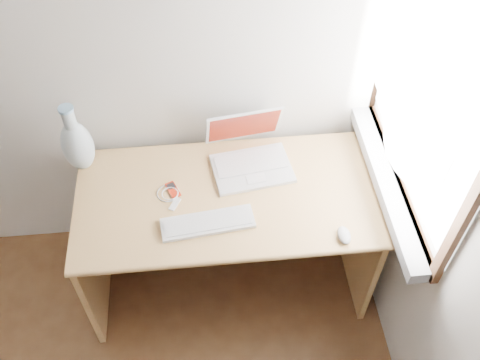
{
  "coord_description": "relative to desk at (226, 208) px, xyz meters",
  "views": [
    {
      "loc": [
        0.91,
        -0.13,
        2.54
      ],
      "look_at": [
        1.06,
        1.35,
        0.82
      ],
      "focal_mm": 40.0,
      "sensor_mm": 36.0,
      "label": 1
    }
  ],
  "objects": [
    {
      "name": "external_keyboard",
      "position": [
        -0.09,
        -0.23,
        0.21
      ],
      "size": [
        0.4,
        0.16,
        0.02
      ],
      "rotation": [
        0.0,
        0.0,
        0.11
      ],
      "color": "silver",
      "rests_on": "desk"
    },
    {
      "name": "vase",
      "position": [
        -0.64,
        0.15,
        0.35
      ],
      "size": [
        0.14,
        0.14,
        0.36
      ],
      "color": "silver",
      "rests_on": "desk"
    },
    {
      "name": "mouse",
      "position": [
        0.47,
        -0.35,
        0.22
      ],
      "size": [
        0.06,
        0.09,
        0.03
      ],
      "primitive_type": "ellipsoid",
      "rotation": [
        0.0,
        0.0,
        0.02
      ],
      "color": "silver",
      "rests_on": "desk"
    },
    {
      "name": "desk",
      "position": [
        0.0,
        0.0,
        0.0
      ],
      "size": [
        1.34,
        0.67,
        0.71
      ],
      "color": "tan",
      "rests_on": "floor"
    },
    {
      "name": "laptop",
      "position": [
        0.13,
        0.1,
        0.26
      ],
      "size": [
        0.39,
        0.34,
        0.24
      ],
      "rotation": [
        0.0,
        0.0,
        0.14
      ],
      "color": "silver",
      "rests_on": "desk"
    },
    {
      "name": "cable_coil",
      "position": [
        -0.25,
        -0.05,
        0.2
      ],
      "size": [
        0.11,
        0.11,
        0.01
      ],
      "primitive_type": "torus",
      "rotation": [
        0.0,
        0.0,
        -0.03
      ],
      "color": "silver",
      "rests_on": "desk"
    },
    {
      "name": "window",
      "position": [
        0.72,
        -0.14,
        0.77
      ],
      "size": [
        0.11,
        0.99,
        1.1
      ],
      "color": "white",
      "rests_on": "right_wall"
    },
    {
      "name": "ipod",
      "position": [
        -0.23,
        -0.03,
        0.21
      ],
      "size": [
        0.07,
        0.1,
        0.01
      ],
      "rotation": [
        0.0,
        0.0,
        0.4
      ],
      "color": "#B6220C",
      "rests_on": "desk"
    },
    {
      "name": "remote",
      "position": [
        -0.23,
        -0.11,
        0.2
      ],
      "size": [
        0.06,
        0.07,
        0.01
      ],
      "primitive_type": "cube",
      "rotation": [
        0.0,
        0.0,
        -0.5
      ],
      "color": "silver",
      "rests_on": "desk"
    }
  ]
}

